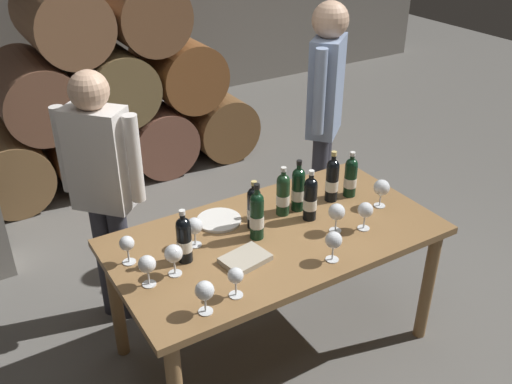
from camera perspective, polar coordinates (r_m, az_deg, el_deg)
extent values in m
plane|color=#66635E|center=(3.42, 1.81, -14.83)|extent=(14.00, 14.00, 0.00)
cylinder|color=olive|center=(5.10, -23.81, 2.61)|extent=(0.60, 0.90, 0.60)
cylinder|color=brown|center=(5.19, -17.07, 4.35)|extent=(0.60, 0.90, 0.60)
cylinder|color=brown|center=(5.36, -10.63, 5.95)|extent=(0.60, 0.90, 0.60)
cylinder|color=brown|center=(5.59, -4.61, 7.37)|extent=(0.60, 0.90, 0.60)
cylinder|color=brown|center=(4.94, -21.51, 9.18)|extent=(0.60, 0.90, 0.60)
cylinder|color=brown|center=(5.08, -14.54, 10.79)|extent=(0.60, 0.90, 0.60)
cylinder|color=brown|center=(5.28, -7.95, 12.15)|extent=(0.60, 0.90, 0.60)
cylinder|color=brown|center=(4.86, -19.00, 16.06)|extent=(0.60, 0.90, 0.60)
cylinder|color=brown|center=(5.03, -11.81, 17.41)|extent=(0.60, 0.90, 0.60)
cube|color=olive|center=(2.96, 2.03, -4.50)|extent=(1.70, 0.90, 0.04)
cylinder|color=olive|center=(3.38, 16.82, -9.02)|extent=(0.07, 0.07, 0.72)
cylinder|color=olive|center=(3.22, -13.83, -10.68)|extent=(0.07, 0.07, 0.72)
cylinder|color=olive|center=(3.82, 8.41, -3.03)|extent=(0.07, 0.07, 0.72)
cylinder|color=black|center=(3.11, 4.23, -0.05)|extent=(0.07, 0.07, 0.21)
sphere|color=black|center=(3.05, 4.31, 1.76)|extent=(0.07, 0.07, 0.07)
cylinder|color=black|center=(3.04, 4.33, 2.21)|extent=(0.03, 0.03, 0.07)
cylinder|color=black|center=(3.02, 4.36, 2.96)|extent=(0.03, 0.03, 0.02)
cylinder|color=silver|center=(3.11, 4.23, -0.22)|extent=(0.07, 0.07, 0.06)
cylinder|color=black|center=(2.86, 0.08, -2.74)|extent=(0.07, 0.07, 0.22)
sphere|color=black|center=(2.80, 0.08, -0.77)|extent=(0.07, 0.07, 0.07)
cylinder|color=black|center=(2.78, 0.08, -0.27)|extent=(0.03, 0.03, 0.07)
cylinder|color=black|center=(2.76, 0.08, 0.56)|extent=(0.03, 0.03, 0.02)
cylinder|color=silver|center=(2.86, 0.08, -2.92)|extent=(0.07, 0.07, 0.06)
cylinder|color=black|center=(2.95, -0.20, -1.93)|extent=(0.07, 0.07, 0.19)
sphere|color=black|center=(2.90, -0.21, -0.23)|extent=(0.07, 0.07, 0.07)
cylinder|color=black|center=(2.89, -0.21, 0.18)|extent=(0.03, 0.03, 0.06)
cylinder|color=tan|center=(2.87, -0.21, 0.89)|extent=(0.03, 0.03, 0.02)
cylinder|color=silver|center=(2.95, -0.20, -2.09)|extent=(0.07, 0.07, 0.06)
cylinder|color=black|center=(3.22, 7.61, 0.87)|extent=(0.07, 0.07, 0.21)
sphere|color=black|center=(3.16, 7.74, 2.65)|extent=(0.07, 0.07, 0.07)
cylinder|color=black|center=(3.15, 7.78, 3.09)|extent=(0.03, 0.03, 0.07)
cylinder|color=tan|center=(3.13, 7.83, 3.83)|extent=(0.03, 0.03, 0.02)
cylinder|color=silver|center=(3.22, 7.60, 0.70)|extent=(0.07, 0.07, 0.06)
cylinder|color=black|center=(2.72, -7.19, -5.12)|extent=(0.07, 0.07, 0.20)
sphere|color=black|center=(2.66, -7.33, -3.27)|extent=(0.07, 0.07, 0.07)
cylinder|color=black|center=(2.65, -7.36, -2.82)|extent=(0.03, 0.03, 0.06)
cylinder|color=silver|center=(2.63, -7.42, -2.04)|extent=(0.03, 0.03, 0.02)
cylinder|color=silver|center=(2.72, -7.18, -5.29)|extent=(0.07, 0.07, 0.06)
cylinder|color=black|center=(3.03, 5.44, -1.01)|extent=(0.07, 0.07, 0.20)
sphere|color=black|center=(2.98, 5.53, 0.77)|extent=(0.07, 0.07, 0.07)
cylinder|color=black|center=(2.96, 5.56, 1.21)|extent=(0.03, 0.03, 0.06)
cylinder|color=silver|center=(2.94, 5.60, 1.96)|extent=(0.03, 0.03, 0.02)
cylinder|color=silver|center=(3.03, 5.43, -1.18)|extent=(0.07, 0.07, 0.06)
cylinder|color=black|center=(3.28, 9.43, 1.16)|extent=(0.07, 0.07, 0.19)
sphere|color=black|center=(3.24, 9.57, 2.75)|extent=(0.07, 0.07, 0.07)
cylinder|color=black|center=(3.23, 9.61, 3.13)|extent=(0.03, 0.03, 0.06)
cylinder|color=silver|center=(3.21, 9.67, 3.79)|extent=(0.03, 0.03, 0.02)
cylinder|color=silver|center=(3.29, 9.41, 1.01)|extent=(0.07, 0.07, 0.06)
cylinder|color=#19381E|center=(3.06, 2.71, -0.58)|extent=(0.07, 0.07, 0.20)
sphere|color=#19381E|center=(3.01, 2.76, 1.15)|extent=(0.07, 0.07, 0.07)
cylinder|color=#19381E|center=(3.00, 2.77, 1.57)|extent=(0.03, 0.03, 0.06)
cylinder|color=silver|center=(2.98, 2.79, 2.29)|extent=(0.03, 0.03, 0.02)
cylinder|color=silver|center=(3.07, 2.71, -0.74)|extent=(0.07, 0.07, 0.06)
cylinder|color=white|center=(2.80, -12.58, -6.86)|extent=(0.06, 0.06, 0.00)
cylinder|color=white|center=(2.78, -12.67, -6.19)|extent=(0.01, 0.01, 0.07)
sphere|color=white|center=(2.74, -12.83, -5.03)|extent=(0.07, 0.07, 0.07)
cylinder|color=white|center=(3.25, 12.27, -1.34)|extent=(0.06, 0.06, 0.00)
cylinder|color=white|center=(3.23, 12.34, -0.73)|extent=(0.01, 0.01, 0.07)
sphere|color=white|center=(3.19, 12.48, 0.44)|extent=(0.09, 0.09, 0.09)
cylinder|color=white|center=(3.03, 10.72, -3.58)|extent=(0.06, 0.06, 0.00)
cylinder|color=white|center=(3.01, 10.79, -2.94)|extent=(0.01, 0.01, 0.07)
sphere|color=white|center=(2.98, 10.91, -1.77)|extent=(0.08, 0.08, 0.08)
cylinder|color=white|center=(2.78, 7.63, -6.71)|extent=(0.06, 0.06, 0.00)
cylinder|color=white|center=(2.76, 7.68, -6.04)|extent=(0.01, 0.01, 0.07)
sphere|color=white|center=(2.71, 7.79, -4.79)|extent=(0.08, 0.08, 0.08)
cylinder|color=white|center=(2.69, -8.10, -8.09)|extent=(0.06, 0.06, 0.00)
cylinder|color=white|center=(2.67, -8.16, -7.40)|extent=(0.01, 0.01, 0.07)
sphere|color=white|center=(2.63, -8.27, -6.11)|extent=(0.09, 0.09, 0.09)
cylinder|color=white|center=(2.65, -10.65, -9.05)|extent=(0.06, 0.06, 0.00)
cylinder|color=white|center=(2.63, -10.73, -8.37)|extent=(0.01, 0.01, 0.07)
sphere|color=white|center=(2.58, -10.87, -7.11)|extent=(0.08, 0.08, 0.08)
cylinder|color=white|center=(2.99, 7.94, -3.85)|extent=(0.06, 0.06, 0.00)
cylinder|color=white|center=(2.97, 8.00, -3.21)|extent=(0.01, 0.01, 0.07)
sphere|color=white|center=(2.93, 8.10, -1.98)|extent=(0.09, 0.09, 0.09)
cylinder|color=white|center=(2.87, -6.08, -5.29)|extent=(0.06, 0.06, 0.00)
cylinder|color=white|center=(2.85, -6.12, -4.62)|extent=(0.01, 0.01, 0.07)
sphere|color=white|center=(2.81, -6.20, -3.39)|extent=(0.08, 0.08, 0.08)
cylinder|color=white|center=(2.55, -2.02, -10.27)|extent=(0.06, 0.06, 0.00)
cylinder|color=white|center=(2.52, -2.04, -9.57)|extent=(0.01, 0.01, 0.07)
sphere|color=white|center=(2.48, -2.06, -8.36)|extent=(0.07, 0.07, 0.07)
cylinder|color=white|center=(2.47, -5.06, -11.82)|extent=(0.06, 0.06, 0.00)
cylinder|color=white|center=(2.45, -5.10, -11.12)|extent=(0.01, 0.01, 0.07)
sphere|color=white|center=(2.40, -5.18, -9.80)|extent=(0.08, 0.08, 0.08)
cube|color=#B2A893|center=(2.74, -1.08, -6.73)|extent=(0.24, 0.20, 0.03)
cylinder|color=white|center=(3.05, -3.73, -2.83)|extent=(0.24, 0.24, 0.01)
cylinder|color=#383842|center=(4.12, 6.58, 0.82)|extent=(0.11, 0.11, 0.85)
cylinder|color=#383842|center=(4.03, 6.25, 0.10)|extent=(0.11, 0.11, 0.85)
cube|color=#8499BC|center=(3.78, 7.05, 10.44)|extent=(0.36, 0.35, 0.64)
cylinder|color=#8499BC|center=(3.96, 7.70, 11.80)|extent=(0.08, 0.08, 0.54)
cylinder|color=#8499BC|center=(3.57, 6.39, 9.90)|extent=(0.08, 0.08, 0.54)
sphere|color=tan|center=(3.66, 7.47, 16.73)|extent=(0.23, 0.23, 0.23)
cylinder|color=#383842|center=(3.51, -14.79, -6.59)|extent=(0.11, 0.11, 0.77)
cylinder|color=#383842|center=(3.46, -13.19, -6.93)|extent=(0.11, 0.11, 0.77)
cube|color=silver|center=(3.14, -15.46, 3.20)|extent=(0.35, 0.36, 0.58)
cylinder|color=silver|center=(3.24, -18.74, 4.05)|extent=(0.08, 0.08, 0.49)
cylinder|color=silver|center=(3.03, -12.10, 3.26)|extent=(0.08, 0.08, 0.49)
sphere|color=tan|center=(3.00, -16.42, 9.74)|extent=(0.21, 0.21, 0.21)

